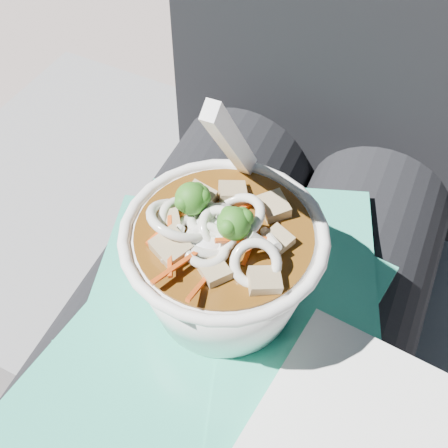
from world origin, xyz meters
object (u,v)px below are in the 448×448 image
at_px(lap, 235,341).
at_px(plastic_bag, 225,326).
at_px(person_body, 270,258).
at_px(udon_bowl, 223,259).
at_px(stone_ledge, 271,366).

distance_m(lap, plastic_bag, 0.09).
distance_m(person_body, udon_bowl, 0.17).
relative_size(person_body, udon_bowl, 5.16).
bearing_deg(lap, plastic_bag, -82.96).
distance_m(person_body, plastic_bag, 0.14).
bearing_deg(plastic_bag, lap, 97.04).
bearing_deg(stone_ledge, plastic_bag, -88.65).
bearing_deg(lap, stone_ledge, 90.00).
bearing_deg(lap, person_body, 90.00).
height_order(lap, plastic_bag, plastic_bag).
height_order(stone_ledge, plastic_bag, plastic_bag).
relative_size(stone_ledge, person_body, 0.98).
xyz_separation_m(lap, udon_bowl, (-0.01, -0.02, 0.15)).
relative_size(stone_ledge, lap, 2.08).
bearing_deg(stone_ledge, person_body, -90.00).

